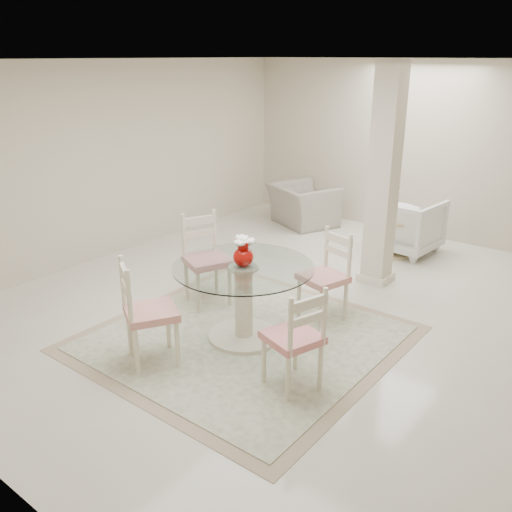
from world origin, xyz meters
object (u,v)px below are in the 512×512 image
Objects in this scene: column at (384,178)px; side_table at (394,239)px; dining_chair_north at (328,269)px; dining_chair_west at (204,252)px; armchair_white at (407,225)px; dining_chair_east at (298,332)px; red_vase at (243,252)px; dining_table at (244,303)px; dining_chair_south at (142,305)px; recliner_taupe at (303,205)px.

side_table is (-0.23, 1.04, -1.10)m from column.
dining_chair_north is 0.94× the size of dining_chair_west.
side_table is (-0.06, -0.26, -0.16)m from armchair_white.
armchair_white is (-0.73, 3.95, -0.16)m from dining_chair_east.
column reaches higher than dining_chair_north.
dining_chair_north is at bearing -87.89° from column.
armchair_white is at bearing 97.51° from column.
red_vase is 0.58× the size of side_table.
dining_table is 4.53× the size of red_vase.
red_vase is 1.08m from dining_chair_south.
dining_chair_west is 1.44m from dining_chair_south.
dining_chair_west is (-1.35, -0.51, 0.04)m from dining_chair_north.
red_vase is at bearing -92.36° from side_table.
dining_table is at bearing 138.25° from recliner_taupe.
dining_chair_east is at bearing -89.81° from dining_chair_west.
red_vase is 0.29× the size of recliner_taupe.
dining_chair_west is at bearing 155.46° from red_vase.
dining_chair_north is 3.54m from recliner_taupe.
recliner_taupe is at bearing 115.23° from red_vase.
dining_chair_north is 0.96× the size of dining_chair_south.
column is 1.94× the size of dining_table.
dining_chair_east is 0.94× the size of dining_chair_south.
column is 2.46m from dining_table.
red_vase is 3.58m from armchair_white.
dining_chair_west is (-1.86, 0.84, 0.05)m from dining_chair_east.
dining_chair_east is 1.44m from dining_chair_north.
armchair_white is (0.19, 3.53, -0.55)m from red_vase.
dining_chair_south is at bearing -135.19° from dining_chair_west.
dining_chair_east is at bearing -24.11° from red_vase.
dining_chair_north is 2.04m from dining_chair_south.
dining_chair_west is at bearing -110.57° from side_table.
column is 1.52m from dining_chair_north.
side_table is (0.13, 3.27, -0.71)m from red_vase.
column reaches higher than dining_chair_east.
dining_chair_east is 4.02m from armchair_white.
column is at bearing 80.71° from dining_table.
dining_chair_south reaches higher than side_table.
dining_chair_north is 2.38m from side_table.
dining_chair_east is 2.00× the size of side_table.
dining_table is at bearing -96.08° from dining_chair_east.
dining_chair_west is 3.06m from side_table.
dining_chair_east reaches higher than dining_table.
dining_chair_south is at bearing -98.49° from dining_chair_north.
red_vase is 0.28× the size of dining_chair_north.
dining_chair_east is at bearing -78.01° from column.
column reaches higher than armchair_white.
column is 1.61m from armchair_white.
side_table is (-0.79, 3.69, -0.32)m from dining_chair_east.
dining_chair_west is at bearing 127.01° from recliner_taupe.
dining_chair_east reaches higher than recliner_taupe.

